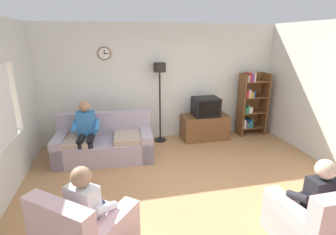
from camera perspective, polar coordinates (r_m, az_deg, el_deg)
The scene contains 12 objects.
ground_plane at distance 4.26m, azimuth 6.24°, elevation -16.82°, with size 12.00×12.00×0.00m, color #B27F51.
back_wall_assembly at distance 6.18m, azimuth -1.37°, elevation 7.74°, with size 6.20×0.17×2.70m.
couch at distance 5.41m, azimuth -13.82°, elevation -5.69°, with size 1.95×0.99×0.90m.
tv_stand at distance 6.33m, azimuth 8.11°, elevation -2.07°, with size 1.10×0.56×0.59m.
tv at distance 6.16m, azimuth 8.39°, elevation 2.39°, with size 0.60×0.49×0.44m.
bookshelf at distance 6.77m, azimuth 17.82°, elevation 2.90°, with size 0.68×0.36×1.58m.
floor_lamp at distance 5.84m, azimuth -1.85°, elevation 8.16°, with size 0.28×0.28×1.85m.
armchair_near_window at distance 3.27m, azimuth -17.48°, elevation -23.47°, with size 1.18×1.19×0.90m.
armchair_near_bookshelf at distance 3.69m, azimuth 29.80°, elevation -19.88°, with size 0.81×0.89×0.90m.
person_on_couch at distance 5.19m, azimuth -17.76°, elevation -2.45°, with size 0.53×0.55×1.24m.
person_in_left_armchair at distance 3.12m, azimuth -16.84°, elevation -18.21°, with size 0.63×0.64×1.12m.
person_in_right_armchair at distance 3.57m, azimuth 29.58°, elevation -15.06°, with size 0.52×0.54×1.12m.
Camera 1 is at (-1.20, -3.31, 2.39)m, focal length 27.47 mm.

